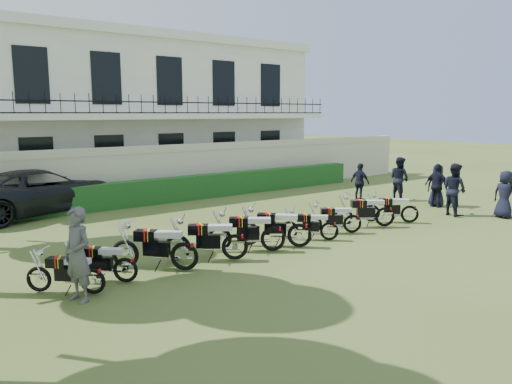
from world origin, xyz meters
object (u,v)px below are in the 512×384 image
Objects in this scene: motorcycle_9 at (410,210)px; officer_2 at (437,186)px; suv at (37,191)px; inspector at (78,255)px; motorcycle_1 at (125,264)px; motorcycle_3 at (235,240)px; motorcycle_5 at (300,229)px; motorcycle_4 at (273,233)px; officer_4 at (399,179)px; officer_5 at (360,182)px; motorcycle_8 at (385,212)px; officer_3 at (437,186)px; officer_0 at (505,194)px; motorcycle_7 at (353,219)px; motorcycle_6 at (329,227)px; officer_1 at (454,189)px; motorcycle_2 at (184,249)px; motorcycle_0 at (93,275)px.

officer_2 is (3.29, 1.14, 0.39)m from motorcycle_9.
inspector reaches higher than suv.
officer_2 is at bearing 78.83° from inspector.
motorcycle_1 is 0.75× the size of motorcycle_3.
inspector reaches higher than motorcycle_5.
officer_4 is at bearing -35.25° from motorcycle_4.
suv is 14.26m from officer_4.
motorcycle_1 is at bearing 89.25° from officer_2.
motorcycle_3 is 10.90m from officer_4.
inspector is 1.18× the size of officer_5.
officer_4 is at bearing -133.89° from suv.
officer_3 is at bearing -43.08° from motorcycle_8.
officer_0 is 0.98× the size of officer_2.
motorcycle_3 reaches higher than motorcycle_7.
motorcycle_9 is at bearing -64.30° from motorcycle_8.
motorcycle_7 is 11.35m from suv.
suv reaches higher than motorcycle_6.
officer_1 is at bearing -46.71° from motorcycle_9.
officer_1 is 4.05m from officer_5.
officer_1 is 1.76m from officer_3.
officer_2 is at bearing -140.48° from suv.
officer_0 is at bearing -167.39° from officer_5.
officer_2 is (14.31, 1.45, -0.08)m from inspector.
motorcycle_3 is at bearing 176.34° from suv.
motorcycle_5 is at bearing 126.28° from motorcycle_8.
motorcycle_2 is 2.59m from inspector.
motorcycle_4 is 3.22m from motorcycle_7.
officer_2 is (7.09, 1.15, 0.43)m from motorcycle_6.
officer_0 is 1.05× the size of officer_5.
officer_2 is at bearing -21.37° from officer_1.
officer_2 is at bearing -38.79° from motorcycle_2.
officer_4 reaches higher than motorcycle_5.
motorcycle_8 is 1.25× the size of motorcycle_9.
inspector reaches higher than officer_2.
motorcycle_0 is 6.91m from motorcycle_6.
motorcycle_7 is at bearing 121.20° from motorcycle_8.
motorcycle_1 is 0.70× the size of officer_1.
inspector is at bearing 80.89° from officer_3.
motorcycle_2 is 12.27m from officer_4.
officer_0 reaches higher than motorcycle_0.
officer_1 is (8.21, -0.21, 0.42)m from motorcycle_4.
officer_1 is at bearing -44.95° from motorcycle_2.
motorcycle_2 is 0.27× the size of suv.
motorcycle_2 is at bearing 108.29° from officer_5.
officer_5 is at bearing -29.35° from motorcycle_1.
motorcycle_9 is at bearing -45.72° from motorcycle_6.
motorcycle_7 is (3.22, 0.11, -0.08)m from motorcycle_4.
motorcycle_7 is at bearing 127.03° from officer_5.
officer_3 is (12.88, -8.02, -0.01)m from suv.
officer_2 is at bearing -36.01° from motorcycle_5.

